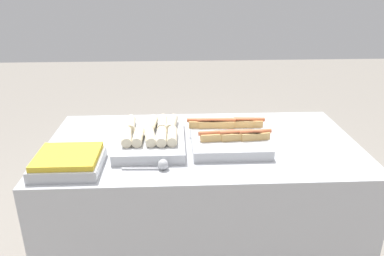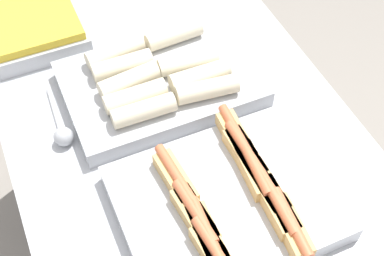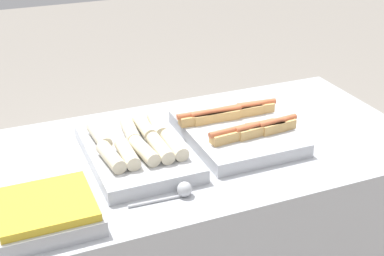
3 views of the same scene
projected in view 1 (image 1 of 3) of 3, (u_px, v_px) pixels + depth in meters
counter at (201, 214)px, 2.07m from camera, size 1.57×0.84×0.88m
tray_hotdogs at (228, 135)px, 1.90m from camera, size 0.41×0.46×0.10m
tray_wraps at (151, 136)px, 1.88m from camera, size 0.33×0.49×0.10m
tray_side_front at (68, 162)px, 1.63m from camera, size 0.29×0.26×0.07m
serving_spoon_near at (160, 165)px, 1.63m from camera, size 0.21×0.05×0.05m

